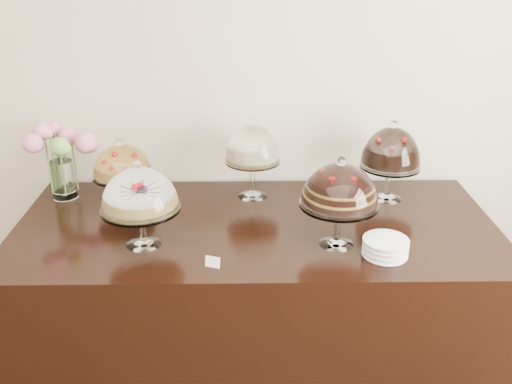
{
  "coord_description": "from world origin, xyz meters",
  "views": [
    {
      "loc": [
        0.12,
        0.11,
        2.1
      ],
      "look_at": [
        0.16,
        2.4,
        1.08
      ],
      "focal_mm": 40.0,
      "sensor_mm": 36.0,
      "label": 1
    }
  ],
  "objects_px": {
    "cake_stand_choco_layer": "(340,188)",
    "flower_vase": "(61,153)",
    "cake_stand_fruit_tart": "(122,164)",
    "plate_stack": "(385,247)",
    "cake_stand_dark_choco": "(391,151)",
    "display_counter": "(256,305)",
    "cake_stand_sugar_sponge": "(139,193)",
    "cake_stand_cheesecake": "(253,147)"
  },
  "relations": [
    {
      "from": "cake_stand_fruit_tart",
      "to": "plate_stack",
      "type": "distance_m",
      "value": 1.31
    },
    {
      "from": "cake_stand_sugar_sponge",
      "to": "cake_stand_fruit_tart",
      "type": "distance_m",
      "value": 0.47
    },
    {
      "from": "cake_stand_choco_layer",
      "to": "cake_stand_dark_choco",
      "type": "relative_size",
      "value": 0.98
    },
    {
      "from": "cake_stand_fruit_tart",
      "to": "flower_vase",
      "type": "distance_m",
      "value": 0.31
    },
    {
      "from": "cake_stand_cheesecake",
      "to": "plate_stack",
      "type": "height_order",
      "value": "cake_stand_cheesecake"
    },
    {
      "from": "cake_stand_sugar_sponge",
      "to": "cake_stand_dark_choco",
      "type": "height_order",
      "value": "cake_stand_dark_choco"
    },
    {
      "from": "cake_stand_sugar_sponge",
      "to": "flower_vase",
      "type": "bearing_deg",
      "value": 133.44
    },
    {
      "from": "cake_stand_dark_choco",
      "to": "flower_vase",
      "type": "bearing_deg",
      "value": 178.69
    },
    {
      "from": "plate_stack",
      "to": "cake_stand_cheesecake",
      "type": "bearing_deg",
      "value": 131.71
    },
    {
      "from": "cake_stand_fruit_tart",
      "to": "plate_stack",
      "type": "xyz_separation_m",
      "value": [
        1.18,
        -0.55,
        -0.16
      ]
    },
    {
      "from": "flower_vase",
      "to": "display_counter",
      "type": "bearing_deg",
      "value": -17.8
    },
    {
      "from": "display_counter",
      "to": "cake_stand_cheesecake",
      "type": "distance_m",
      "value": 0.78
    },
    {
      "from": "display_counter",
      "to": "cake_stand_fruit_tart",
      "type": "xyz_separation_m",
      "value": [
        -0.65,
        0.25,
        0.65
      ]
    },
    {
      "from": "cake_stand_fruit_tart",
      "to": "plate_stack",
      "type": "relative_size",
      "value": 1.8
    },
    {
      "from": "display_counter",
      "to": "cake_stand_dark_choco",
      "type": "relative_size",
      "value": 5.41
    },
    {
      "from": "cake_stand_fruit_tart",
      "to": "cake_stand_choco_layer",
      "type": "bearing_deg",
      "value": -24.56
    },
    {
      "from": "cake_stand_choco_layer",
      "to": "cake_stand_fruit_tart",
      "type": "relative_size",
      "value": 1.21
    },
    {
      "from": "cake_stand_cheesecake",
      "to": "cake_stand_dark_choco",
      "type": "xyz_separation_m",
      "value": [
        0.68,
        -0.04,
        -0.01
      ]
    },
    {
      "from": "cake_stand_choco_layer",
      "to": "cake_stand_cheesecake",
      "type": "bearing_deg",
      "value": 125.0
    },
    {
      "from": "cake_stand_fruit_tart",
      "to": "cake_stand_cheesecake",
      "type": "bearing_deg",
      "value": 4.73
    },
    {
      "from": "display_counter",
      "to": "flower_vase",
      "type": "xyz_separation_m",
      "value": [
        -0.95,
        0.31,
        0.69
      ]
    },
    {
      "from": "cake_stand_sugar_sponge",
      "to": "cake_stand_cheesecake",
      "type": "distance_m",
      "value": 0.68
    },
    {
      "from": "cake_stand_choco_layer",
      "to": "flower_vase",
      "type": "height_order",
      "value": "cake_stand_choco_layer"
    },
    {
      "from": "cake_stand_fruit_tart",
      "to": "plate_stack",
      "type": "height_order",
      "value": "cake_stand_fruit_tart"
    },
    {
      "from": "cake_stand_choco_layer",
      "to": "cake_stand_cheesecake",
      "type": "distance_m",
      "value": 0.62
    },
    {
      "from": "cake_stand_dark_choco",
      "to": "cake_stand_cheesecake",
      "type": "bearing_deg",
      "value": 176.74
    },
    {
      "from": "cake_stand_sugar_sponge",
      "to": "plate_stack",
      "type": "xyz_separation_m",
      "value": [
        1.01,
        -0.11,
        -0.2
      ]
    },
    {
      "from": "cake_stand_dark_choco",
      "to": "flower_vase",
      "type": "height_order",
      "value": "cake_stand_dark_choco"
    },
    {
      "from": "display_counter",
      "to": "cake_stand_choco_layer",
      "type": "height_order",
      "value": "cake_stand_choco_layer"
    },
    {
      "from": "cake_stand_sugar_sponge",
      "to": "cake_stand_dark_choco",
      "type": "relative_size",
      "value": 0.94
    },
    {
      "from": "flower_vase",
      "to": "cake_stand_fruit_tart",
      "type": "bearing_deg",
      "value": -9.55
    },
    {
      "from": "cake_stand_dark_choco",
      "to": "cake_stand_fruit_tart",
      "type": "height_order",
      "value": "cake_stand_dark_choco"
    },
    {
      "from": "display_counter",
      "to": "cake_stand_choco_layer",
      "type": "bearing_deg",
      "value": -30.08
    },
    {
      "from": "cake_stand_sugar_sponge",
      "to": "plate_stack",
      "type": "height_order",
      "value": "cake_stand_sugar_sponge"
    },
    {
      "from": "cake_stand_cheesecake",
      "to": "display_counter",
      "type": "bearing_deg",
      "value": -87.87
    },
    {
      "from": "cake_stand_sugar_sponge",
      "to": "flower_vase",
      "type": "distance_m",
      "value": 0.68
    },
    {
      "from": "cake_stand_dark_choco",
      "to": "plate_stack",
      "type": "bearing_deg",
      "value": -103.52
    },
    {
      "from": "flower_vase",
      "to": "plate_stack",
      "type": "relative_size",
      "value": 2.16
    },
    {
      "from": "cake_stand_sugar_sponge",
      "to": "cake_stand_choco_layer",
      "type": "relative_size",
      "value": 0.96
    },
    {
      "from": "cake_stand_fruit_tart",
      "to": "flower_vase",
      "type": "bearing_deg",
      "value": 170.45
    },
    {
      "from": "display_counter",
      "to": "cake_stand_sugar_sponge",
      "type": "xyz_separation_m",
      "value": [
        -0.48,
        -0.19,
        0.69
      ]
    },
    {
      "from": "cake_stand_choco_layer",
      "to": "cake_stand_dark_choco",
      "type": "xyz_separation_m",
      "value": [
        0.32,
        0.47,
        -0.01
      ]
    }
  ]
}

